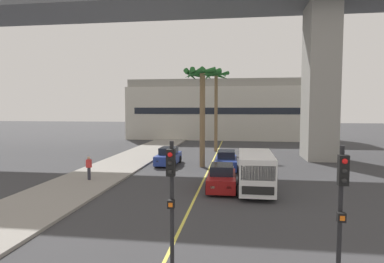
{
  "coord_description": "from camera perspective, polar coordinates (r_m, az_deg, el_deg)",
  "views": [
    {
      "loc": [
        2.4,
        -3.1,
        5.16
      ],
      "look_at": [
        0.0,
        14.0,
        3.89
      ],
      "focal_mm": 30.92,
      "sensor_mm": 36.0,
      "label": 1
    }
  ],
  "objects": [
    {
      "name": "sidewalk_left",
      "position": [
        22.34,
        -20.28,
        -9.22
      ],
      "size": [
        4.8,
        80.0,
        0.15
      ],
      "primitive_type": "cube",
      "color": "gray",
      "rests_on": "ground"
    },
    {
      "name": "lane_stripe_center",
      "position": [
        27.69,
        2.9,
        -6.53
      ],
      "size": [
        0.14,
        56.0,
        0.01
      ],
      "primitive_type": "cube",
      "color": "#DBCC4C",
      "rests_on": "ground"
    },
    {
      "name": "bridge_overpass",
      "position": [
        35.85,
        5.94,
        21.14
      ],
      "size": [
        76.11,
        8.0,
        19.38
      ],
      "color": "slate",
      "rests_on": "ground"
    },
    {
      "name": "pier_building_backdrop",
      "position": [
        54.65,
        5.49,
        3.73
      ],
      "size": [
        30.91,
        8.04,
        9.57
      ],
      "color": "beige",
      "rests_on": "ground"
    },
    {
      "name": "car_queue_front",
      "position": [
        29.85,
        -4.11,
        -4.36
      ],
      "size": [
        1.88,
        4.12,
        1.56
      ],
      "color": "navy",
      "rests_on": "ground"
    },
    {
      "name": "car_queue_second",
      "position": [
        27.54,
        5.92,
        -5.1
      ],
      "size": [
        1.91,
        4.14,
        1.56
      ],
      "color": "navy",
      "rests_on": "ground"
    },
    {
      "name": "car_queue_third",
      "position": [
        21.0,
        5.15,
        -8.02
      ],
      "size": [
        1.9,
        4.13,
        1.56
      ],
      "color": "maroon",
      "rests_on": "ground"
    },
    {
      "name": "car_queue_fourth",
      "position": [
        27.08,
        10.76,
        -5.31
      ],
      "size": [
        1.88,
        4.13,
        1.56
      ],
      "color": "#4C5156",
      "rests_on": "ground"
    },
    {
      "name": "delivery_van",
      "position": [
        20.61,
        10.92,
        -6.71
      ],
      "size": [
        2.17,
        5.25,
        2.36
      ],
      "color": "white",
      "rests_on": "ground"
    },
    {
      "name": "traffic_light_median_near",
      "position": [
        9.63,
        -3.58,
        -10.52
      ],
      "size": [
        0.24,
        0.37,
        4.2
      ],
      "color": "black",
      "rests_on": "ground"
    },
    {
      "name": "traffic_light_right_far_corner",
      "position": [
        9.32,
        24.34,
        -11.4
      ],
      "size": [
        0.24,
        0.37,
        4.2
      ],
      "color": "black",
      "rests_on": "ground"
    },
    {
      "name": "palm_tree_near_median",
      "position": [
        28.36,
        1.77,
        7.51
      ],
      "size": [
        3.32,
        3.36,
        8.55
      ],
      "color": "brown",
      "rests_on": "ground"
    },
    {
      "name": "palm_tree_mid_median",
      "position": [
        38.59,
        4.16,
        7.61
      ],
      "size": [
        3.08,
        3.16,
        9.39
      ],
      "color": "brown",
      "rests_on": "ground"
    },
    {
      "name": "pedestrian_near_crosswalk",
      "position": [
        24.04,
        -17.36,
        -5.96
      ],
      "size": [
        0.34,
        0.22,
        1.62
      ],
      "color": "#2D2D38",
      "rests_on": "sidewalk_left"
    }
  ]
}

